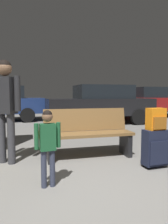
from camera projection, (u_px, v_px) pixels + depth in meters
ground_plane at (54, 135)px, 6.25m from camera, size 18.00×18.00×0.10m
bench at (88, 133)px, 3.84m from camera, size 1.60×0.54×0.89m
suitcase at (155, 148)px, 3.28m from camera, size 0.39×0.25×0.60m
backpack_bright at (156, 119)px, 3.25m from camera, size 0.29×0.21×0.34m
child at (48, 140)px, 2.57m from camera, size 0.33×0.19×0.97m
adult at (5, 100)px, 3.44m from camera, size 0.50×0.38×1.72m
parked_car_side at (152, 101)px, 10.71m from camera, size 4.11×1.82×1.51m
parked_car_near at (100, 103)px, 8.30m from camera, size 4.10×1.80×1.51m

